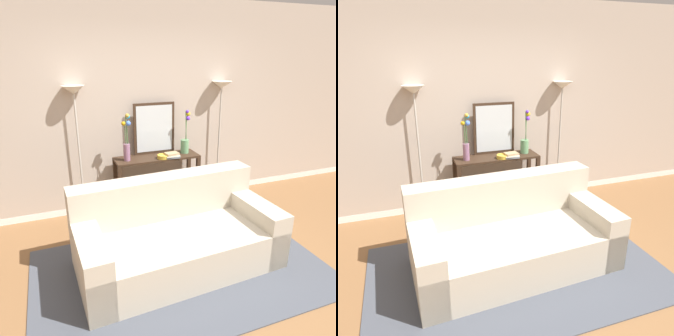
# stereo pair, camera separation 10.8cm
# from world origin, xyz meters

# --- Properties ---
(ground_plane) EXTENTS (16.00, 16.00, 0.02)m
(ground_plane) POSITION_xyz_m (0.00, 0.00, -0.01)
(ground_plane) COLOR brown
(back_wall) EXTENTS (12.00, 0.15, 2.78)m
(back_wall) POSITION_xyz_m (0.00, 2.19, 1.39)
(back_wall) COLOR white
(back_wall) RESTS_ON ground
(area_rug) EXTENTS (2.93, 1.79, 0.01)m
(area_rug) POSITION_xyz_m (-0.09, 0.45, 0.01)
(area_rug) COLOR #474C56
(area_rug) RESTS_ON ground
(couch) EXTENTS (2.08, 1.08, 0.88)m
(couch) POSITION_xyz_m (-0.09, 0.62, 0.31)
(couch) COLOR #BCB29E
(couch) RESTS_ON ground
(console_table) EXTENTS (1.15, 0.37, 0.79)m
(console_table) POSITION_xyz_m (0.13, 1.87, 0.54)
(console_table) COLOR #382619
(console_table) RESTS_ON ground
(floor_lamp_left) EXTENTS (0.28, 0.28, 1.74)m
(floor_lamp_left) POSITION_xyz_m (-0.86, 2.01, 1.37)
(floor_lamp_left) COLOR #B7B2A8
(floor_lamp_left) RESTS_ON ground
(floor_lamp_right) EXTENTS (0.28, 0.28, 1.73)m
(floor_lamp_right) POSITION_xyz_m (1.16, 2.01, 1.36)
(floor_lamp_right) COLOR #B7B2A8
(floor_lamp_right) RESTS_ON ground
(wall_mirror) EXTENTS (0.58, 0.02, 0.70)m
(wall_mirror) POSITION_xyz_m (0.15, 2.02, 1.14)
(wall_mirror) COLOR #382619
(wall_mirror) RESTS_ON console_table
(vase_tall_flowers) EXTENTS (0.12, 0.09, 0.62)m
(vase_tall_flowers) POSITION_xyz_m (-0.28, 1.83, 1.04)
(vase_tall_flowers) COLOR gray
(vase_tall_flowers) RESTS_ON console_table
(vase_short_flowers) EXTENTS (0.13, 0.11, 0.60)m
(vase_short_flowers) POSITION_xyz_m (0.56, 1.88, 0.97)
(vase_short_flowers) COLOR #669E6B
(vase_short_flowers) RESTS_ON console_table
(fruit_bowl) EXTENTS (0.15, 0.15, 0.05)m
(fruit_bowl) POSITION_xyz_m (0.18, 1.75, 0.81)
(fruit_bowl) COLOR gold
(fruit_bowl) RESTS_ON console_table
(book_stack) EXTENTS (0.22, 0.17, 0.07)m
(book_stack) POSITION_xyz_m (0.30, 1.75, 0.82)
(book_stack) COLOR slate
(book_stack) RESTS_ON console_table
(book_row_under_console) EXTENTS (0.29, 0.17, 0.13)m
(book_row_under_console) POSITION_xyz_m (-0.20, 1.87, 0.06)
(book_row_under_console) COLOR #B77F33
(book_row_under_console) RESTS_ON ground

